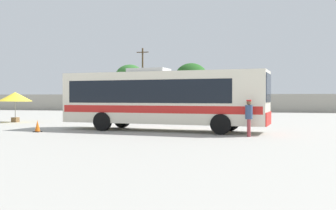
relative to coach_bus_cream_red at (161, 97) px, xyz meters
name	(u,v)px	position (x,y,z in m)	size (l,w,h in m)	color
ground_plane	(203,120)	(0.72, 10.24, -1.87)	(300.00, 300.00, 0.00)	#A3A099
perimeter_wall	(227,103)	(0.72, 29.72, -0.72)	(80.00, 0.30, 2.29)	#9E998C
coach_bus_cream_red	(161,97)	(0.00, 0.00, 0.00)	(11.71, 3.66, 3.50)	silver
attendant_by_bus_door	(249,116)	(4.95, -2.24, -0.87)	(0.39, 0.39, 1.75)	#99383D
vendor_umbrella_near_gate_yellow	(15,97)	(-12.61, 4.52, 0.02)	(2.51, 2.51, 2.26)	gray
parked_car_leftmost_grey	(121,106)	(-12.21, 25.47, -1.08)	(4.13, 2.13, 1.50)	slate
parked_car_second_grey	(167,106)	(-6.13, 25.31, -1.07)	(4.69, 2.18, 1.51)	slate
parked_car_third_silver	(215,107)	(-0.24, 25.24, -1.11)	(4.39, 2.02, 1.41)	#B7BABF
utility_pole_near	(143,78)	(-11.99, 33.54, 2.85)	(1.80, 0.24, 9.07)	#4C3823
roadside_tree_left	(130,77)	(-13.38, 31.86, 2.89)	(4.19, 4.19, 6.55)	brown
roadside_tree_midleft	(191,77)	(-5.36, 36.69, 3.03)	(4.90, 4.90, 6.99)	brown
traffic_cone_on_apron	(38,126)	(-6.19, -2.54, -1.56)	(0.36, 0.36, 0.64)	black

